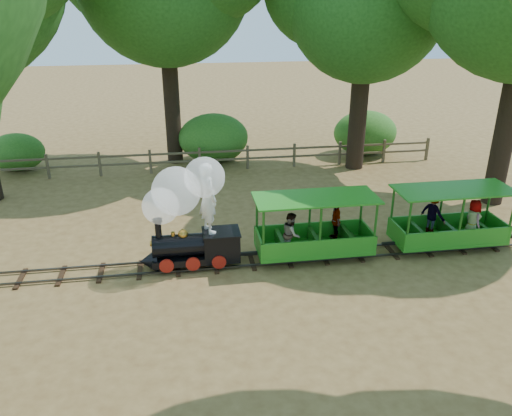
{
  "coord_description": "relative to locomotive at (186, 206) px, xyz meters",
  "views": [
    {
      "loc": [
        -1.73,
        -11.85,
        6.68
      ],
      "look_at": [
        0.19,
        0.5,
        1.39
      ],
      "focal_mm": 35.0,
      "sensor_mm": 36.0,
      "label": 1
    }
  ],
  "objects": [
    {
      "name": "ground",
      "position": [
        1.68,
        -0.07,
        -1.73
      ],
      "size": [
        90.0,
        90.0,
        0.0
      ],
      "primitive_type": "plane",
      "color": "#9E7D44",
      "rests_on": "ground"
    },
    {
      "name": "track",
      "position": [
        1.68,
        -0.07,
        -1.66
      ],
      "size": [
        22.0,
        1.0,
        0.1
      ],
      "color": "#3F3D3A",
      "rests_on": "ground"
    },
    {
      "name": "locomotive",
      "position": [
        0.0,
        0.0,
        0.0
      ],
      "size": [
        2.66,
        1.25,
        3.06
      ],
      "color": "black",
      "rests_on": "ground"
    },
    {
      "name": "carriage_front",
      "position": [
        3.36,
        -0.08,
        -0.99
      ],
      "size": [
        3.29,
        1.4,
        1.71
      ],
      "color": "#26891D",
      "rests_on": "track"
    },
    {
      "name": "carriage_rear",
      "position": [
        7.33,
        -0.02,
        -0.95
      ],
      "size": [
        3.29,
        1.49,
        1.71
      ],
      "color": "#26891D",
      "rests_on": "track"
    },
    {
      "name": "fence",
      "position": [
        1.68,
        7.93,
        -1.15
      ],
      "size": [
        18.1,
        0.1,
        1.0
      ],
      "color": "brown",
      "rests_on": "ground"
    },
    {
      "name": "shrub_west",
      "position": [
        -6.78,
        9.23,
        -0.96
      ],
      "size": [
        2.25,
        1.73,
        1.55
      ],
      "primitive_type": "ellipsoid",
      "color": "#2D6B1E",
      "rests_on": "ground"
    },
    {
      "name": "shrub_mid_w",
      "position": [
        1.37,
        9.23,
        -0.68
      ],
      "size": [
        3.03,
        2.33,
        2.1
      ],
      "primitive_type": "ellipsoid",
      "color": "#2D6B1E",
      "rests_on": "ground"
    },
    {
      "name": "shrub_mid_e",
      "position": [
        1.69,
        9.23,
        -1.05
      ],
      "size": [
        1.98,
        1.53,
        1.37
      ],
      "primitive_type": "ellipsoid",
      "color": "#2D6B1E",
      "rests_on": "ground"
    },
    {
      "name": "shrub_east",
      "position": [
        8.26,
        9.23,
        -0.73
      ],
      "size": [
        2.89,
        2.22,
        2.0
      ],
      "primitive_type": "ellipsoid",
      "color": "#2D6B1E",
      "rests_on": "ground"
    }
  ]
}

